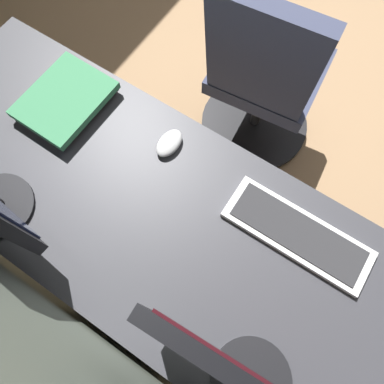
# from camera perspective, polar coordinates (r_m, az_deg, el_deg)

# --- Properties ---
(floor_plane) EXTENTS (5.24, 5.24, 0.00)m
(floor_plane) POSITION_cam_1_polar(r_m,az_deg,el_deg) (2.65, 22.54, 23.28)
(floor_plane) COLOR #9E7A56
(desk) EXTENTS (1.92, 0.66, 0.73)m
(desk) POSITION_cam_1_polar(r_m,az_deg,el_deg) (1.11, -1.44, -7.40)
(desk) COLOR #38383D
(desk) RESTS_ON ground
(drawer_pedestal) EXTENTS (0.40, 0.51, 0.69)m
(drawer_pedestal) POSITION_cam_1_polar(r_m,az_deg,el_deg) (1.40, -1.17, -11.59)
(drawer_pedestal) COLOR #38383D
(drawer_pedestal) RESTS_ON ground
(keyboard_main) EXTENTS (0.42, 0.14, 0.02)m
(keyboard_main) POSITION_cam_1_polar(r_m,az_deg,el_deg) (1.07, 16.16, -6.26)
(keyboard_main) COLOR silver
(keyboard_main) RESTS_ON desk
(mouse_main) EXTENTS (0.06, 0.10, 0.03)m
(mouse_main) POSITION_cam_1_polar(r_m,az_deg,el_deg) (1.12, -3.59, 7.64)
(mouse_main) COLOR silver
(mouse_main) RESTS_ON desk
(book_stack_near) EXTENTS (0.23, 0.29, 0.05)m
(book_stack_near) POSITION_cam_1_polar(r_m,az_deg,el_deg) (1.26, -19.20, 13.53)
(book_stack_near) COLOR #B2383D
(book_stack_near) RESTS_ON desk
(office_chair) EXTENTS (0.56, 0.57, 0.97)m
(office_chair) POSITION_cam_1_polar(r_m,az_deg,el_deg) (1.63, 10.97, 16.20)
(office_chair) COLOR #383D56
(office_chair) RESTS_ON ground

